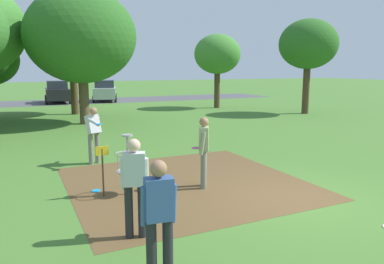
# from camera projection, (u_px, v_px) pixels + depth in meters

# --- Properties ---
(ground_plane) EXTENTS (160.00, 160.00, 0.00)m
(ground_plane) POSITION_uv_depth(u_px,v_px,m) (301.00, 200.00, 8.14)
(ground_plane) COLOR #47752D
(dirt_tee_pad) EXTENTS (5.63, 5.54, 0.01)m
(dirt_tee_pad) POSITION_uv_depth(u_px,v_px,m) (186.00, 182.00, 9.38)
(dirt_tee_pad) COLOR brown
(dirt_tee_pad) RESTS_ON ground
(disc_golf_basket) EXTENTS (0.98, 0.58, 1.39)m
(disc_golf_basket) POSITION_uv_depth(u_px,v_px,m) (125.00, 162.00, 8.37)
(disc_golf_basket) COLOR #9E9EA3
(disc_golf_basket) RESTS_ON ground
(player_foreground_watching) EXTENTS (0.49, 0.42, 1.71)m
(player_foreground_watching) POSITION_uv_depth(u_px,v_px,m) (159.00, 216.00, 4.78)
(player_foreground_watching) COLOR #232328
(player_foreground_watching) RESTS_ON ground
(player_throwing) EXTENTS (0.50, 0.44, 1.71)m
(player_throwing) POSITION_uv_depth(u_px,v_px,m) (135.00, 182.00, 6.19)
(player_throwing) COLOR #232328
(player_throwing) RESTS_ON ground
(player_waiting_left) EXTENTS (0.47, 1.17, 1.71)m
(player_waiting_left) POSITION_uv_depth(u_px,v_px,m) (94.00, 131.00, 11.09)
(player_waiting_left) COLOR slate
(player_waiting_left) RESTS_ON ground
(player_waiting_right) EXTENTS (0.45, 0.49, 1.71)m
(player_waiting_right) POSITION_uv_depth(u_px,v_px,m) (204.00, 148.00, 8.86)
(player_waiting_right) COLOR slate
(player_waiting_right) RESTS_ON ground
(frisbee_near_basket) EXTENTS (0.22, 0.22, 0.02)m
(frisbee_near_basket) POSITION_uv_depth(u_px,v_px,m) (129.00, 185.00, 9.17)
(frisbee_near_basket) COLOR red
(frisbee_near_basket) RESTS_ON ground
(frisbee_mid_grass) EXTENTS (0.21, 0.21, 0.02)m
(frisbee_mid_grass) POSITION_uv_depth(u_px,v_px,m) (96.00, 191.00, 8.72)
(frisbee_mid_grass) COLOR #1E93DB
(frisbee_mid_grass) RESTS_ON ground
(tree_near_left) EXTENTS (4.34, 4.34, 6.59)m
(tree_near_left) POSITION_uv_depth(u_px,v_px,m) (71.00, 37.00, 22.63)
(tree_near_left) COLOR #4C3823
(tree_near_left) RESTS_ON ground
(tree_mid_left) EXTENTS (5.51, 5.51, 6.78)m
(tree_mid_left) POSITION_uv_depth(u_px,v_px,m) (81.00, 36.00, 18.60)
(tree_mid_left) COLOR brown
(tree_mid_left) RESTS_ON ground
(tree_far_left) EXTENTS (3.32, 3.32, 5.27)m
(tree_far_left) POSITION_uv_depth(u_px,v_px,m) (217.00, 55.00, 26.57)
(tree_far_left) COLOR #4C3823
(tree_far_left) RESTS_ON ground
(tree_far_center) EXTENTS (3.61, 3.61, 5.87)m
(tree_far_center) POSITION_uv_depth(u_px,v_px,m) (308.00, 45.00, 23.05)
(tree_far_center) COLOR #4C3823
(tree_far_center) RESTS_ON ground
(parking_lot_strip) EXTENTS (36.00, 6.00, 0.01)m
(parking_lot_strip) POSITION_uv_depth(u_px,v_px,m) (85.00, 101.00, 32.67)
(parking_lot_strip) COLOR #4C4C51
(parking_lot_strip) RESTS_ON ground
(parked_car_leftmost) EXTENTS (2.16, 4.30, 1.84)m
(parked_car_leftmost) POSITION_uv_depth(u_px,v_px,m) (57.00, 92.00, 31.02)
(parked_car_leftmost) COLOR black
(parked_car_leftmost) RESTS_ON ground
(parked_car_center_left) EXTENTS (2.78, 4.51, 1.84)m
(parked_car_center_left) POSITION_uv_depth(u_px,v_px,m) (105.00, 91.00, 32.52)
(parked_car_center_left) COLOR #B2B7BC
(parked_car_center_left) RESTS_ON ground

